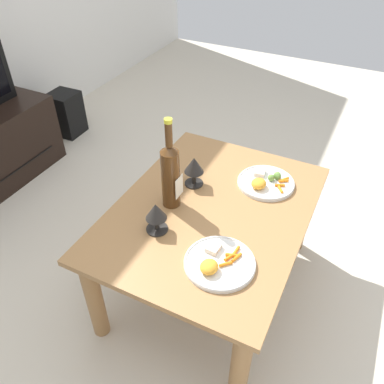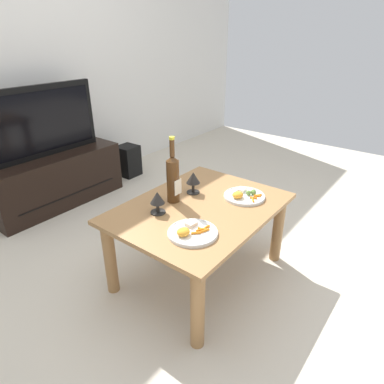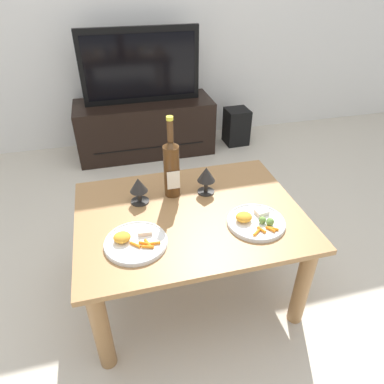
{
  "view_description": "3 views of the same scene",
  "coord_description": "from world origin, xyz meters",
  "px_view_note": "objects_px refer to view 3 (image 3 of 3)",
  "views": [
    {
      "loc": [
        -1.13,
        -0.47,
        1.57
      ],
      "look_at": [
        -0.01,
        0.08,
        0.56
      ],
      "focal_mm": 36.77,
      "sensor_mm": 36.0,
      "label": 1
    },
    {
      "loc": [
        -1.39,
        -1.02,
        1.42
      ],
      "look_at": [
        0.02,
        0.08,
        0.55
      ],
      "focal_mm": 31.26,
      "sensor_mm": 36.0,
      "label": 2
    },
    {
      "loc": [
        -0.3,
        -1.2,
        1.44
      ],
      "look_at": [
        0.02,
        0.04,
        0.57
      ],
      "focal_mm": 32.27,
      "sensor_mm": 36.0,
      "label": 3
    }
  ],
  "objects_px": {
    "goblet_left": "(139,187)",
    "floor_speaker": "(236,126)",
    "dinner_plate_left": "(135,241)",
    "goblet_right": "(206,176)",
    "dinner_plate_right": "(256,221)",
    "wine_bottle": "(172,166)",
    "tv_screen": "(141,66)",
    "tv_stand": "(145,127)",
    "dining_table": "(190,228)"
  },
  "relations": [
    {
      "from": "goblet_left",
      "to": "floor_speaker",
      "type": "bearing_deg",
      "value": 53.83
    },
    {
      "from": "dinner_plate_left",
      "to": "floor_speaker",
      "type": "bearing_deg",
      "value": 57.29
    },
    {
      "from": "floor_speaker",
      "to": "goblet_right",
      "type": "height_order",
      "value": "goblet_right"
    },
    {
      "from": "goblet_left",
      "to": "dinner_plate_right",
      "type": "distance_m",
      "value": 0.55
    },
    {
      "from": "wine_bottle",
      "to": "goblet_left",
      "type": "relative_size",
      "value": 3.08
    },
    {
      "from": "tv_screen",
      "to": "tv_stand",
      "type": "bearing_deg",
      "value": 90.0
    },
    {
      "from": "floor_speaker",
      "to": "goblet_right",
      "type": "xyz_separation_m",
      "value": [
        -0.72,
        -1.43,
        0.42
      ]
    },
    {
      "from": "floor_speaker",
      "to": "goblet_right",
      "type": "bearing_deg",
      "value": -118.03
    },
    {
      "from": "dinner_plate_right",
      "to": "wine_bottle",
      "type": "bearing_deg",
      "value": 134.04
    },
    {
      "from": "floor_speaker",
      "to": "goblet_left",
      "type": "distance_m",
      "value": 1.82
    },
    {
      "from": "floor_speaker",
      "to": "goblet_right",
      "type": "distance_m",
      "value": 1.66
    },
    {
      "from": "tv_screen",
      "to": "floor_speaker",
      "type": "xyz_separation_m",
      "value": [
        0.83,
        -0.03,
        -0.58
      ]
    },
    {
      "from": "goblet_left",
      "to": "tv_screen",
      "type": "bearing_deg",
      "value": 81.7
    },
    {
      "from": "dining_table",
      "to": "goblet_right",
      "type": "bearing_deg",
      "value": 50.08
    },
    {
      "from": "dining_table",
      "to": "tv_stand",
      "type": "distance_m",
      "value": 1.62
    },
    {
      "from": "tv_screen",
      "to": "floor_speaker",
      "type": "bearing_deg",
      "value": -2.31
    },
    {
      "from": "goblet_left",
      "to": "dinner_plate_left",
      "type": "bearing_deg",
      "value": -101.16
    },
    {
      "from": "dinner_plate_left",
      "to": "dinner_plate_right",
      "type": "xyz_separation_m",
      "value": [
        0.52,
        -0.0,
        0.0
      ]
    },
    {
      "from": "dining_table",
      "to": "tv_screen",
      "type": "distance_m",
      "value": 1.64
    },
    {
      "from": "wine_bottle",
      "to": "tv_screen",
      "type": "bearing_deg",
      "value": 87.94
    },
    {
      "from": "wine_bottle",
      "to": "floor_speaker",
      "type": "bearing_deg",
      "value": 57.85
    },
    {
      "from": "floor_speaker",
      "to": "wine_bottle",
      "type": "bearing_deg",
      "value": -123.4
    },
    {
      "from": "tv_screen",
      "to": "dinner_plate_right",
      "type": "relative_size",
      "value": 3.72
    },
    {
      "from": "tv_stand",
      "to": "wine_bottle",
      "type": "bearing_deg",
      "value": -92.05
    },
    {
      "from": "tv_screen",
      "to": "dinner_plate_right",
      "type": "distance_m",
      "value": 1.79
    },
    {
      "from": "dining_table",
      "to": "dinner_plate_right",
      "type": "xyz_separation_m",
      "value": [
        0.26,
        -0.15,
        0.1
      ]
    },
    {
      "from": "goblet_right",
      "to": "tv_screen",
      "type": "bearing_deg",
      "value": 94.3
    },
    {
      "from": "tv_stand",
      "to": "goblet_right",
      "type": "xyz_separation_m",
      "value": [
        0.11,
        -1.47,
        0.36
      ]
    },
    {
      "from": "tv_screen",
      "to": "dinner_plate_left",
      "type": "height_order",
      "value": "tv_screen"
    },
    {
      "from": "tv_screen",
      "to": "goblet_right",
      "type": "distance_m",
      "value": 1.48
    },
    {
      "from": "goblet_right",
      "to": "dinner_plate_right",
      "type": "height_order",
      "value": "goblet_right"
    },
    {
      "from": "goblet_left",
      "to": "goblet_right",
      "type": "height_order",
      "value": "goblet_right"
    },
    {
      "from": "tv_screen",
      "to": "dinner_plate_left",
      "type": "bearing_deg",
      "value": -98.77
    },
    {
      "from": "floor_speaker",
      "to": "dining_table",
      "type": "bearing_deg",
      "value": -119.37
    },
    {
      "from": "dining_table",
      "to": "goblet_right",
      "type": "height_order",
      "value": "goblet_right"
    },
    {
      "from": "goblet_left",
      "to": "dinner_plate_right",
      "type": "height_order",
      "value": "goblet_left"
    },
    {
      "from": "dining_table",
      "to": "goblet_left",
      "type": "height_order",
      "value": "goblet_left"
    },
    {
      "from": "goblet_left",
      "to": "wine_bottle",
      "type": "bearing_deg",
      "value": 8.59
    },
    {
      "from": "goblet_left",
      "to": "goblet_right",
      "type": "relative_size",
      "value": 0.93
    },
    {
      "from": "dining_table",
      "to": "tv_screen",
      "type": "bearing_deg",
      "value": 89.73
    },
    {
      "from": "floor_speaker",
      "to": "dinner_plate_right",
      "type": "distance_m",
      "value": 1.85
    },
    {
      "from": "floor_speaker",
      "to": "wine_bottle",
      "type": "distance_m",
      "value": 1.73
    },
    {
      "from": "goblet_right",
      "to": "dinner_plate_right",
      "type": "distance_m",
      "value": 0.33
    },
    {
      "from": "dining_table",
      "to": "dinner_plate_right",
      "type": "relative_size",
      "value": 4.0
    },
    {
      "from": "goblet_right",
      "to": "dinner_plate_left",
      "type": "xyz_separation_m",
      "value": [
        -0.38,
        -0.29,
        -0.08
      ]
    },
    {
      "from": "tv_stand",
      "to": "wine_bottle",
      "type": "xyz_separation_m",
      "value": [
        -0.05,
        -1.44,
        0.42
      ]
    },
    {
      "from": "dining_table",
      "to": "dinner_plate_left",
      "type": "distance_m",
      "value": 0.32
    },
    {
      "from": "goblet_left",
      "to": "dinner_plate_right",
      "type": "relative_size",
      "value": 0.51
    },
    {
      "from": "wine_bottle",
      "to": "goblet_right",
      "type": "xyz_separation_m",
      "value": [
        0.16,
        -0.02,
        -0.06
      ]
    },
    {
      "from": "tv_stand",
      "to": "goblet_right",
      "type": "height_order",
      "value": "goblet_right"
    }
  ]
}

